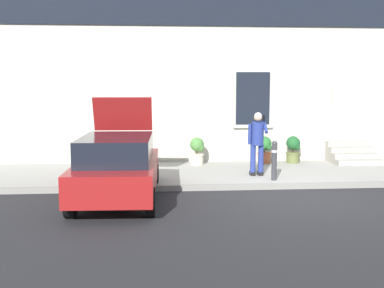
{
  "coord_description": "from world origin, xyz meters",
  "views": [
    {
      "loc": [
        -3.25,
        -10.82,
        2.65
      ],
      "look_at": [
        -2.26,
        1.6,
        1.1
      ],
      "focal_mm": 44.79,
      "sensor_mm": 36.0,
      "label": 1
    }
  ],
  "objects": [
    {
      "name": "person_on_phone",
      "position": [
        -0.43,
        2.01,
        1.15
      ],
      "size": [
        0.51,
        0.46,
        1.75
      ],
      "rotation": [
        0.0,
        0.0,
        0.18
      ],
      "color": "navy",
      "rests_on": "sidewalk"
    },
    {
      "name": "ground_plane",
      "position": [
        0.0,
        0.0,
        0.0
      ],
      "size": [
        80.0,
        80.0,
        0.0
      ],
      "primitive_type": "plane",
      "color": "#232326"
    },
    {
      "name": "building_facade",
      "position": [
        0.01,
        5.29,
        3.73
      ],
      "size": [
        24.0,
        1.52,
        7.5
      ],
      "color": "beige",
      "rests_on": "ground"
    },
    {
      "name": "planter_terracotta",
      "position": [
        0.27,
        4.08,
        0.61
      ],
      "size": [
        0.44,
        0.44,
        0.86
      ],
      "color": "#B25B38",
      "rests_on": "sidewalk"
    },
    {
      "name": "bollard_near_person",
      "position": [
        -0.11,
        1.35,
        0.71
      ],
      "size": [
        0.15,
        0.15,
        1.04
      ],
      "color": "#333338",
      "rests_on": "sidewalk"
    },
    {
      "name": "sidewalk",
      "position": [
        0.0,
        2.8,
        0.07
      ],
      "size": [
        24.0,
        3.6,
        0.15
      ],
      "primitive_type": "cube",
      "color": "#99968E",
      "rests_on": "ground"
    },
    {
      "name": "planter_charcoal",
      "position": [
        -4.07,
        4.03,
        0.61
      ],
      "size": [
        0.44,
        0.44,
        0.86
      ],
      "color": "#2D2D30",
      "rests_on": "sidewalk"
    },
    {
      "name": "hatchback_car_red",
      "position": [
        -4.09,
        0.03,
        0.8
      ],
      "size": [
        1.91,
        4.12,
        2.34
      ],
      "color": "maroon",
      "rests_on": "ground"
    },
    {
      "name": "entrance_stoop",
      "position": [
        3.16,
        4.12,
        0.39
      ],
      "size": [
        1.48,
        1.28,
        0.64
      ],
      "color": "#9E998E",
      "rests_on": "sidewalk"
    },
    {
      "name": "planter_olive",
      "position": [
        1.2,
        4.08,
        0.61
      ],
      "size": [
        0.44,
        0.44,
        0.86
      ],
      "color": "#606B38",
      "rests_on": "sidewalk"
    },
    {
      "name": "curb_edge",
      "position": [
        0.0,
        0.94,
        0.07
      ],
      "size": [
        24.0,
        0.12,
        0.15
      ],
      "primitive_type": "cube",
      "color": "gray",
      "rests_on": "ground"
    },
    {
      "name": "planter_cream",
      "position": [
        -1.9,
        3.96,
        0.61
      ],
      "size": [
        0.44,
        0.44,
        0.86
      ],
      "color": "beige",
      "rests_on": "sidewalk"
    }
  ]
}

